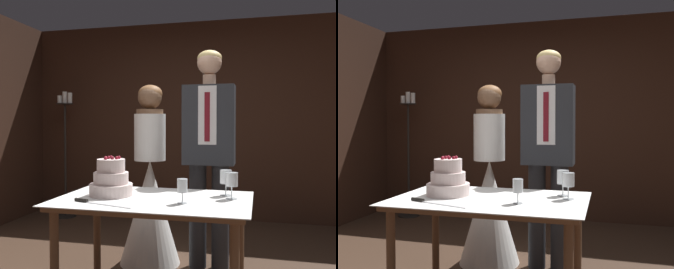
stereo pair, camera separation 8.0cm
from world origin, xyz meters
TOP-DOWN VIEW (x-y plane):
  - wall_back at (0.00, 2.48)m, footprint 4.77×0.12m
  - cake_table at (0.13, -0.05)m, footprint 1.29×0.81m
  - tiered_cake at (-0.19, -0.02)m, footprint 0.30×0.30m
  - cake_knife at (-0.21, -0.29)m, footprint 0.43×0.14m
  - wine_glass_near at (0.63, 0.05)m, footprint 0.08×0.08m
  - wine_glass_middle at (0.59, 0.16)m, footprint 0.08×0.08m
  - wine_glass_far at (0.34, -0.16)m, footprint 0.07×0.07m
  - bride at (-0.14, 0.76)m, footprint 0.54×0.54m
  - groom at (0.39, 0.76)m, footprint 0.43×0.25m
  - candle_stand at (-1.71, 2.08)m, footprint 0.28×0.28m

SIDE VIEW (x-z plane):
  - bride at x=-0.14m, z-range -0.21..1.39m
  - cake_table at x=0.13m, z-range 0.29..1.04m
  - cake_knife at x=-0.21m, z-range 0.75..0.77m
  - candle_stand at x=-1.71m, z-range 0.02..1.69m
  - wine_glass_far at x=0.34m, z-range 0.78..0.93m
  - tiered_cake at x=-0.19m, z-range 0.72..0.99m
  - wine_glass_middle at x=0.59m, z-range 0.78..0.96m
  - wine_glass_near at x=0.63m, z-range 0.79..0.96m
  - groom at x=0.39m, z-range 0.12..2.00m
  - wall_back at x=0.00m, z-range 0.00..2.58m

